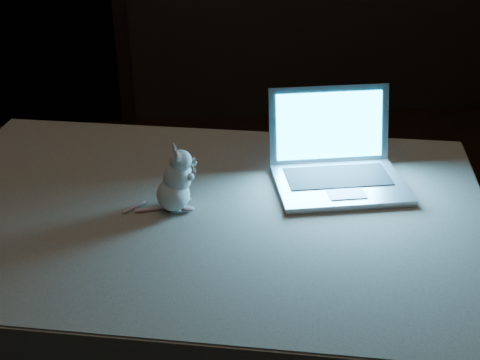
{
  "coord_description": "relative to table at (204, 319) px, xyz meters",
  "views": [
    {
      "loc": [
        -0.28,
        -1.49,
        1.69
      ],
      "look_at": [
        -0.12,
        0.03,
        0.85
      ],
      "focal_mm": 48.0,
      "sensor_mm": 36.0,
      "label": 1
    }
  ],
  "objects": [
    {
      "name": "table",
      "position": [
        0.0,
        0.0,
        0.0
      ],
      "size": [
        1.62,
        1.23,
        0.78
      ],
      "primitive_type": null,
      "rotation": [
        0.0,
        0.0,
        -0.23
      ],
      "color": "black",
      "rests_on": "floor"
    },
    {
      "name": "tablecloth",
      "position": [
        0.1,
        -0.0,
        0.34
      ],
      "size": [
        1.76,
        1.38,
        0.11
      ],
      "primitive_type": null,
      "rotation": [
        0.0,
        0.0,
        -0.23
      ],
      "color": "#B9AA96",
      "rests_on": "table"
    },
    {
      "name": "laptop",
      "position": [
        0.41,
        0.07,
        0.52
      ],
      "size": [
        0.37,
        0.33,
        0.25
      ],
      "primitive_type": null,
      "rotation": [
        0.0,
        0.0,
        0.02
      ],
      "color": "#BABBBF",
      "rests_on": "tablecloth"
    },
    {
      "name": "plush_mouse",
      "position": [
        -0.07,
        0.0,
        0.49
      ],
      "size": [
        0.16,
        0.16,
        0.18
      ],
      "primitive_type": null,
      "rotation": [
        0.0,
        0.0,
        -0.27
      ],
      "color": "silver",
      "rests_on": "tablecloth"
    }
  ]
}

